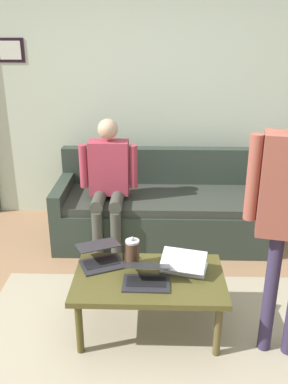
# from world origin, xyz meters

# --- Properties ---
(ground_plane) EXTENTS (7.68, 7.68, 0.00)m
(ground_plane) POSITION_xyz_m (0.00, 0.00, 0.00)
(ground_plane) COLOR #987050
(area_rug) EXTENTS (2.49, 1.59, 0.01)m
(area_rug) POSITION_xyz_m (-0.09, 0.02, 0.00)
(area_rug) COLOR tan
(area_rug) RESTS_ON ground_plane
(back_wall) EXTENTS (7.04, 0.11, 2.70)m
(back_wall) POSITION_xyz_m (0.00, -2.20, 1.35)
(back_wall) COLOR beige
(back_wall) RESTS_ON ground_plane
(couch) EXTENTS (2.10, 0.85, 0.88)m
(couch) POSITION_xyz_m (-0.19, -1.52, 0.31)
(couch) COLOR #2C362D
(couch) RESTS_ON ground_plane
(coffee_table) EXTENTS (1.05, 0.64, 0.44)m
(coffee_table) POSITION_xyz_m (-0.09, -0.08, 0.39)
(coffee_table) COLOR #4D471F
(coffee_table) RESTS_ON ground_plane
(laptop_left) EXTENTS (0.32, 0.27, 0.14)m
(laptop_left) POSITION_xyz_m (-0.07, -0.01, 0.48)
(laptop_left) COLOR #28282D
(laptop_left) RESTS_ON coffee_table
(laptop_center) EXTENTS (0.40, 0.41, 0.13)m
(laptop_center) POSITION_xyz_m (0.27, -0.25, 0.49)
(laptop_center) COLOR #28282D
(laptop_center) RESTS_ON coffee_table
(laptop_right) EXTENTS (0.37, 0.33, 0.15)m
(laptop_right) POSITION_xyz_m (-0.34, -0.17, 0.48)
(laptop_right) COLOR silver
(laptop_right) RESTS_ON coffee_table
(french_press) EXTENTS (0.12, 0.10, 0.23)m
(french_press) POSITION_xyz_m (0.03, -0.24, 0.54)
(french_press) COLOR #4C3323
(french_press) RESTS_ON coffee_table
(person_seated) EXTENTS (0.55, 0.51, 1.28)m
(person_seated) POSITION_xyz_m (0.31, -1.30, 0.73)
(person_seated) COLOR #3D3E36
(person_seated) RESTS_ON ground_plane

